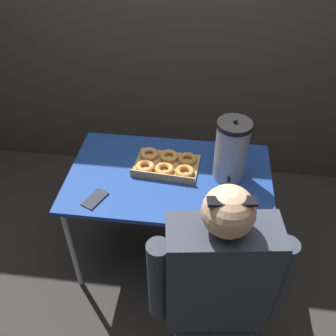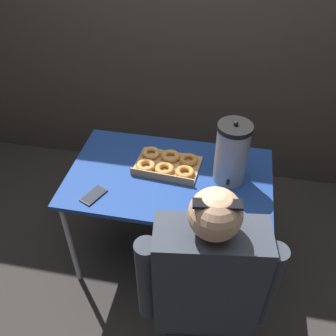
% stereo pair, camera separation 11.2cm
% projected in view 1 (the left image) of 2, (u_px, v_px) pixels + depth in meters
% --- Properties ---
extents(ground_plane, '(12.00, 12.00, 0.00)m').
position_uv_depth(ground_plane, '(169.00, 252.00, 2.72)').
color(ground_plane, '#2D2B28').
extents(back_wall, '(6.00, 0.11, 2.66)m').
position_uv_depth(back_wall, '(187.00, 15.00, 2.62)').
color(back_wall, '#38332D').
rests_on(back_wall, ground).
extents(folding_table, '(1.21, 0.75, 0.74)m').
position_uv_depth(folding_table, '(169.00, 182.00, 2.27)').
color(folding_table, navy).
rests_on(folding_table, ground).
extents(donut_box, '(0.41, 0.30, 0.05)m').
position_uv_depth(donut_box, '(166.00, 164.00, 2.28)').
color(donut_box, tan).
rests_on(donut_box, folding_table).
extents(coffee_urn, '(0.19, 0.22, 0.40)m').
position_uv_depth(coffee_urn, '(231.00, 150.00, 2.11)').
color(coffee_urn, '#939399').
rests_on(coffee_urn, folding_table).
extents(cell_phone, '(0.13, 0.17, 0.01)m').
position_uv_depth(cell_phone, '(95.00, 199.00, 2.08)').
color(cell_phone, black).
rests_on(cell_phone, folding_table).
extents(person_seated, '(0.62, 0.30, 1.32)m').
position_uv_depth(person_seated, '(215.00, 298.00, 1.76)').
color(person_seated, '#33332D').
rests_on(person_seated, ground).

